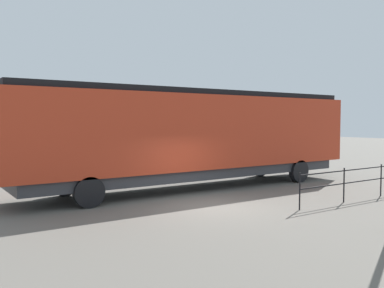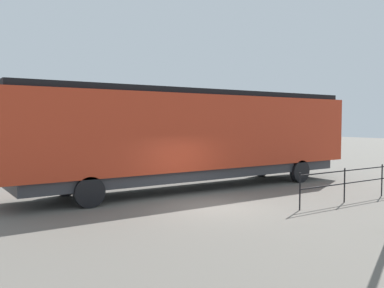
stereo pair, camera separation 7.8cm
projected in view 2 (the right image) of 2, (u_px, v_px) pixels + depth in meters
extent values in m
plane|color=#666059|center=(212.00, 207.00, 14.63)|extent=(120.00, 120.00, 0.00)
cube|color=red|center=(194.00, 131.00, 18.49)|extent=(3.08, 16.80, 3.14)
cube|color=black|center=(304.00, 138.00, 22.58)|extent=(2.96, 2.23, 2.20)
cube|color=black|center=(194.00, 93.00, 18.39)|extent=(2.77, 16.13, 0.24)
cube|color=#38383D|center=(194.00, 171.00, 18.59)|extent=(2.77, 15.46, 0.45)
cylinder|color=black|center=(261.00, 166.00, 22.75)|extent=(0.30, 1.10, 1.10)
cylinder|color=black|center=(300.00, 171.00, 20.45)|extent=(0.30, 1.10, 1.10)
cylinder|color=black|center=(65.00, 182.00, 16.75)|extent=(0.30, 1.10, 1.10)
cylinder|color=black|center=(89.00, 192.00, 14.45)|extent=(0.30, 1.10, 1.10)
cube|color=black|center=(382.00, 167.00, 16.71)|extent=(0.04, 9.71, 0.04)
cube|color=black|center=(382.00, 178.00, 16.73)|extent=(0.04, 9.71, 0.04)
cylinder|color=black|center=(300.00, 191.00, 14.03)|extent=(0.05, 0.05, 1.29)
cylinder|color=black|center=(344.00, 185.00, 15.38)|extent=(0.05, 0.05, 1.29)
cylinder|color=black|center=(382.00, 180.00, 16.74)|extent=(0.05, 0.05, 1.29)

